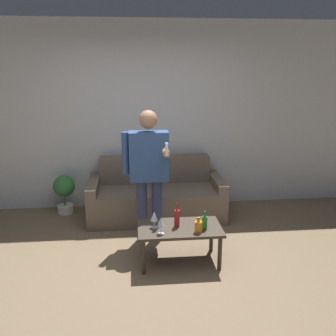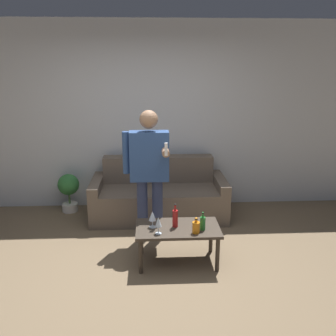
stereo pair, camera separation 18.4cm
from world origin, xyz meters
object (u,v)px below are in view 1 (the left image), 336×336
object	(u,v)px
bottle_orange	(177,218)
couch	(156,196)
person_standing_front	(148,168)
coffee_table	(180,231)

from	to	relation	value
bottle_orange	couch	bearing A→B (deg)	95.99
bottle_orange	person_standing_front	size ratio (longest dim) A/B	0.16
coffee_table	bottle_orange	xyz separation A→B (m)	(-0.03, 0.01, 0.15)
bottle_orange	person_standing_front	bearing A→B (deg)	116.52
bottle_orange	person_standing_front	distance (m)	0.74
couch	person_standing_front	size ratio (longest dim) A/B	1.17
couch	bottle_orange	world-z (taller)	couch
bottle_orange	coffee_table	bearing A→B (deg)	-25.30
couch	person_standing_front	bearing A→B (deg)	-99.89
couch	bottle_orange	size ratio (longest dim) A/B	7.20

